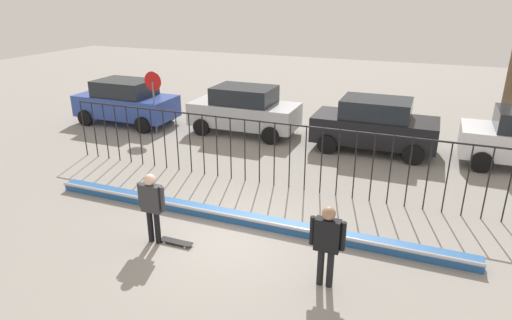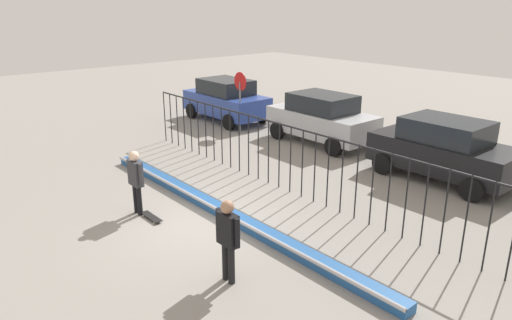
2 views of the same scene
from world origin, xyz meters
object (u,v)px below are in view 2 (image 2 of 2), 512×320
object	(u,v)px
parked_car_silver	(322,118)
skateboarder	(136,177)
camera_operator	(228,234)
stop_sign	(240,94)
skateboard	(151,217)
parked_car_blue	(226,100)
parked_car_black	(443,149)

from	to	relation	value
parked_car_silver	skateboarder	bearing A→B (deg)	-80.51
camera_operator	stop_sign	xyz separation A→B (m)	(-8.74, 7.29, 0.59)
stop_sign	skateboard	bearing A→B (deg)	-53.51
skateboarder	parked_car_silver	xyz separation A→B (m)	(-1.40, 8.52, -0.04)
skateboard	parked_car_blue	bearing A→B (deg)	145.54
skateboarder	parked_car_black	world-z (taller)	parked_car_black
skateboard	stop_sign	distance (m)	8.94
stop_sign	skateboarder	bearing A→B (deg)	-56.58
skateboarder	stop_sign	distance (m)	8.61
skateboard	parked_car_black	world-z (taller)	parked_car_black
parked_car_silver	camera_operator	bearing A→B (deg)	-57.75
skateboard	camera_operator	size ratio (longest dim) A/B	0.47
parked_car_blue	parked_car_black	world-z (taller)	same
parked_car_silver	stop_sign	distance (m)	3.65
skateboard	parked_car_black	size ratio (longest dim) A/B	0.19
parked_car_blue	parked_car_black	bearing A→B (deg)	-0.21
stop_sign	parked_car_blue	bearing A→B (deg)	159.66
skateboarder	parked_car_black	xyz separation A→B (m)	(3.75, 8.29, -0.04)
skateboard	camera_operator	distance (m)	3.65
skateboard	parked_car_silver	distance (m)	8.68
camera_operator	stop_sign	world-z (taller)	stop_sign
parked_car_blue	stop_sign	distance (m)	2.19
camera_operator	skateboard	bearing A→B (deg)	61.46
parked_car_black	stop_sign	distance (m)	8.58
parked_car_blue	parked_car_black	distance (m)	10.45
skateboard	stop_sign	world-z (taller)	stop_sign
skateboarder	parked_car_blue	size ratio (longest dim) A/B	0.39
parked_car_black	skateboard	bearing A→B (deg)	-110.35
parked_car_blue	parked_car_silver	world-z (taller)	same
skateboarder	stop_sign	size ratio (longest dim) A/B	0.68
parked_car_silver	parked_car_black	size ratio (longest dim) A/B	1.00
camera_operator	parked_car_blue	xyz separation A→B (m)	(-10.70, 8.01, -0.06)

